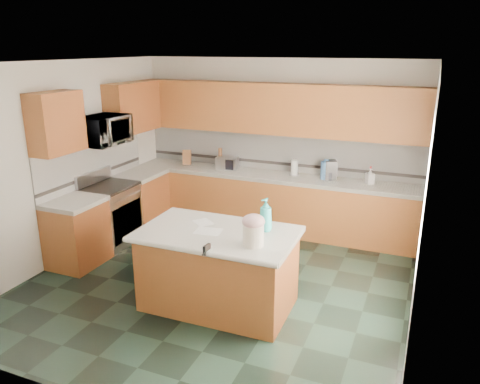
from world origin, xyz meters
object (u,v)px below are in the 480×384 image
at_px(coffee_maker, 330,170).
at_px(toaster_oven, 227,163).
at_px(island_base, 218,271).
at_px(knife_block, 187,157).
at_px(island_top, 218,234).
at_px(soap_bottle_island, 266,215).
at_px(treat_jar, 253,235).

bearing_deg(coffee_maker, toaster_oven, 159.56).
height_order(island_base, knife_block, knife_block).
distance_m(island_top, toaster_oven, 2.74).
xyz_separation_m(island_top, knife_block, (-1.77, 2.54, 0.16)).
relative_size(knife_block, coffee_maker, 0.86).
bearing_deg(knife_block, island_base, -77.55).
bearing_deg(soap_bottle_island, knife_block, 155.34).
bearing_deg(soap_bottle_island, island_top, -134.33).
xyz_separation_m(island_base, treat_jar, (0.50, -0.20, 0.60)).
distance_m(island_top, knife_block, 3.10).
bearing_deg(toaster_oven, soap_bottle_island, -67.40).
distance_m(treat_jar, soap_bottle_island, 0.43).
relative_size(island_top, coffee_maker, 5.92).
bearing_deg(island_top, toaster_oven, 110.99).
bearing_deg(island_base, treat_jar, -23.07).
xyz_separation_m(treat_jar, coffee_maker, (0.20, 2.78, 0.03)).
distance_m(island_base, treat_jar, 0.81).
relative_size(treat_jar, toaster_oven, 0.65).
bearing_deg(island_top, island_base, 44.29).
relative_size(island_base, coffee_maker, 5.58).
relative_size(island_base, toaster_oven, 4.64).
bearing_deg(knife_block, coffee_maker, -21.67).
distance_m(island_base, knife_block, 3.16).
bearing_deg(treat_jar, island_base, 162.63).
distance_m(island_top, treat_jar, 0.56).
height_order(island_top, coffee_maker, coffee_maker).
height_order(soap_bottle_island, toaster_oven, soap_bottle_island).
relative_size(island_base, soap_bottle_island, 4.37).
xyz_separation_m(knife_block, toaster_oven, (0.76, 0.00, -0.02)).
relative_size(soap_bottle_island, toaster_oven, 1.06).
height_order(toaster_oven, coffee_maker, coffee_maker).
height_order(treat_jar, coffee_maker, coffee_maker).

